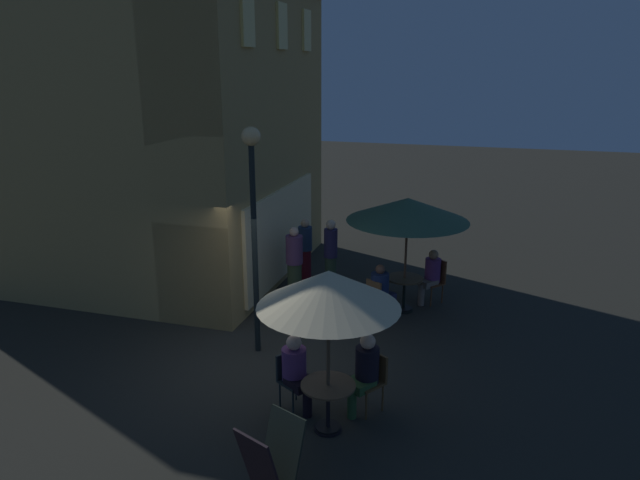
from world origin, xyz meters
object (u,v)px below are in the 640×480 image
(cafe_chair_0, at_px, (371,376))
(cafe_chair_3, at_px, (377,296))
(menu_sandwich_board, at_px, (271,461))
(patron_seated_1, at_px, (296,368))
(patron_standing_5, at_px, (305,253))
(cafe_chair_2, at_px, (436,277))
(patron_seated_0, at_px, (365,369))
(patron_seated_2, at_px, (431,273))
(cafe_table_1, at_px, (404,286))
(patron_standing_6, at_px, (294,265))
(street_lamp_near_corner, at_px, (253,200))
(patron_standing_4, at_px, (331,256))
(cafe_table_0, at_px, (328,396))
(patio_umbrella_1, at_px, (408,210))
(patron_seated_3, at_px, (381,288))
(patio_umbrella_0, at_px, (329,290))
(cafe_chair_1, at_px, (291,375))

(cafe_chair_0, xyz_separation_m, cafe_chair_3, (3.11, 0.53, 0.01))
(menu_sandwich_board, relative_size, cafe_chair_0, 1.13)
(patron_seated_1, xyz_separation_m, patron_standing_5, (4.94, 1.46, 0.13))
(cafe_chair_2, bearing_deg, patron_seated_0, 33.24)
(patron_seated_2, bearing_deg, cafe_chair_2, -180.00)
(cafe_table_1, xyz_separation_m, cafe_chair_3, (-0.71, 0.45, 0.01))
(patron_seated_1, bearing_deg, cafe_chair_0, 49.93)
(cafe_table_1, relative_size, patron_standing_6, 0.44)
(street_lamp_near_corner, xyz_separation_m, cafe_chair_0, (-1.25, -2.36, -2.27))
(cafe_chair_3, distance_m, patron_standing_4, 1.85)
(cafe_table_0, distance_m, cafe_chair_3, 3.83)
(patio_umbrella_1, distance_m, patron_seated_3, 1.68)
(cafe_table_0, height_order, cafe_table_1, cafe_table_1)
(cafe_table_0, xyz_separation_m, patio_umbrella_1, (4.54, -0.39, 1.66))
(patio_umbrella_1, height_order, patron_seated_0, patio_umbrella_1)
(patron_seated_1, bearing_deg, menu_sandwich_board, -48.45)
(patio_umbrella_0, height_order, patio_umbrella_1, patio_umbrella_1)
(patron_standing_4, bearing_deg, cafe_table_1, -64.13)
(cafe_table_1, distance_m, cafe_chair_2, 0.90)
(patron_seated_2, height_order, patron_standing_5, patron_standing_5)
(patron_standing_6, bearing_deg, cafe_chair_0, -54.35)
(patron_standing_5, bearing_deg, patio_umbrella_0, 167.52)
(patio_umbrella_1, bearing_deg, cafe_table_0, 175.14)
(patio_umbrella_1, bearing_deg, patron_seated_3, 147.79)
(patron_seated_0, bearing_deg, menu_sandwich_board, 15.62)
(cafe_table_0, distance_m, patron_seated_2, 5.19)
(cafe_table_0, bearing_deg, patron_seated_2, -9.63)
(cafe_table_1, height_order, patio_umbrella_1, patio_umbrella_1)
(street_lamp_near_corner, height_order, cafe_chair_0, street_lamp_near_corner)
(cafe_chair_1, distance_m, patron_standing_4, 4.71)
(patron_seated_2, bearing_deg, patron_seated_0, 34.30)
(street_lamp_near_corner, relative_size, cafe_chair_0, 4.52)
(cafe_chair_1, bearing_deg, patron_seated_2, 103.06)
(patron_seated_3, bearing_deg, patron_seated_0, -141.23)
(patio_umbrella_1, bearing_deg, patron_seated_0, -179.91)
(menu_sandwich_board, distance_m, cafe_chair_3, 5.35)
(street_lamp_near_corner, distance_m, cafe_chair_1, 3.00)
(patron_seated_1, bearing_deg, patio_umbrella_1, 108.49)
(street_lamp_near_corner, height_order, patron_standing_4, street_lamp_near_corner)
(menu_sandwich_board, relative_size, patron_seated_2, 0.84)
(cafe_chair_0, height_order, cafe_chair_1, cafe_chair_0)
(patron_seated_3, bearing_deg, patron_seated_2, -4.14)
(patron_seated_3, height_order, patron_standing_6, patron_standing_6)
(menu_sandwich_board, height_order, cafe_table_0, menu_sandwich_board)
(cafe_table_0, height_order, patron_standing_4, patron_standing_4)
(patron_seated_3, distance_m, patron_standing_4, 1.81)
(patron_standing_6, bearing_deg, patron_standing_5, 96.06)
(cafe_chair_1, bearing_deg, cafe_chair_2, 102.42)
(patron_seated_1, relative_size, patron_seated_3, 1.01)
(cafe_chair_3, height_order, patron_seated_2, patron_seated_2)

